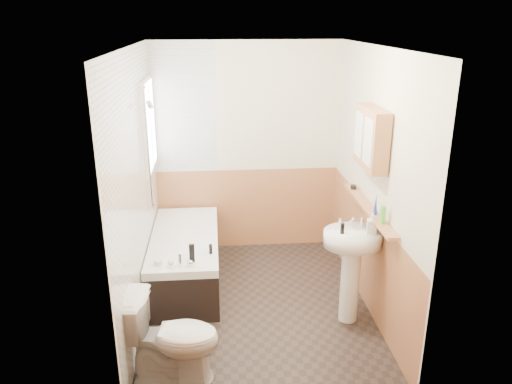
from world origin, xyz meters
The scene contains 26 objects.
floor centered at (0.00, 0.00, 0.00)m, with size 2.80×2.80×0.00m, color black.
ceiling centered at (0.00, 0.00, 2.50)m, with size 2.80×2.80×0.00m, color white.
wall_back centered at (0.00, 1.41, 1.25)m, with size 2.20×0.02×2.50m, color beige.
wall_front centered at (0.00, -1.41, 1.25)m, with size 2.20×0.02×2.50m, color beige.
wall_left centered at (-1.11, 0.00, 1.25)m, with size 0.02×2.80×2.50m, color beige.
wall_right centered at (1.11, 0.00, 1.25)m, with size 0.02×2.80×2.50m, color beige.
wainscot_right centered at (1.09, 0.00, 0.50)m, with size 0.01×2.80×1.00m, color #BD7B4D.
wainscot_front centered at (0.00, -1.39, 0.50)m, with size 2.20×0.01×1.00m, color #BD7B4D.
wainscot_back centered at (0.00, 1.39, 0.50)m, with size 2.20×0.01×1.00m, color #BD7B4D.
tile_cladding_left centered at (-1.09, 0.00, 1.25)m, with size 0.01×2.80×2.50m, color white.
tile_return_back centered at (-0.73, 1.39, 1.75)m, with size 0.75×0.01×1.50m, color white.
window centered at (-1.06, 0.95, 1.65)m, with size 0.03×0.79×0.99m.
bathtub centered at (-0.73, 0.53, 0.29)m, with size 0.70×1.62×0.69m.
shower_riser centered at (-1.04, 0.57, 1.60)m, with size 0.11×0.09×1.31m.
toilet centered at (-0.76, -1.00, 0.37)m, with size 0.42×0.75×0.73m, color white.
sink centered at (0.84, -0.32, 0.66)m, with size 0.54×0.43×1.04m.
pine_shelf centered at (1.04, -0.09, 1.04)m, with size 0.10×1.39×0.03m, color #BD7B4D.
medicine_cabinet centered at (1.01, -0.09, 1.72)m, with size 0.15×0.60×0.54m.
foam_can centered at (1.04, -0.48, 1.13)m, with size 0.05×0.05×0.16m, color #59C647.
green_bottle centered at (1.04, -0.28, 1.15)m, with size 0.04×0.04×0.19m, color #19339E.
black_jar centered at (1.04, 0.44, 1.07)m, with size 0.06×0.06×0.04m, color black.
soap_bottle centered at (0.99, -0.38, 0.96)m, with size 0.08×0.18×0.08m, color silver.
clear_bottle centered at (0.72, -0.37, 0.97)m, with size 0.04×0.04×0.10m, color black.
blue_gel centered at (-0.63, -0.08, 0.64)m, with size 0.05×0.03×0.18m, color black.
cream_jar centered at (-0.93, -0.11, 0.58)m, with size 0.08×0.08×0.05m, color silver.
orange_bottle centered at (-0.45, 0.08, 0.60)m, with size 0.03×0.03×0.10m, color black.
Camera 1 is at (-0.39, -4.34, 2.74)m, focal length 35.00 mm.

